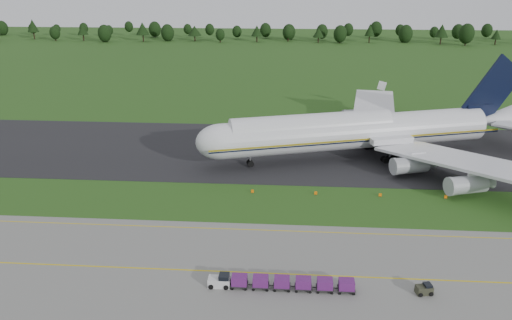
# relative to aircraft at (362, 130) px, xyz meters

# --- Properties ---
(ground) EXTENTS (600.00, 600.00, 0.00)m
(ground) POSITION_rel_aircraft_xyz_m (-20.28, -25.09, -6.12)
(ground) COLOR #224815
(ground) RESTS_ON ground
(taxiway) EXTENTS (300.00, 40.00, 0.08)m
(taxiway) POSITION_rel_aircraft_xyz_m (-20.28, 2.91, -6.08)
(taxiway) COLOR black
(taxiway) RESTS_ON ground
(apron_markings) EXTENTS (300.00, 30.20, 0.01)m
(apron_markings) POSITION_rel_aircraft_xyz_m (-20.28, -52.07, -6.05)
(apron_markings) COLOR gold
(apron_markings) RESTS_ON apron
(tree_line) EXTENTS (528.45, 23.08, 11.97)m
(tree_line) POSITION_rel_aircraft_xyz_m (-6.79, 194.47, -0.11)
(tree_line) COLOR black
(tree_line) RESTS_ON ground
(aircraft) EXTENTS (75.88, 71.03, 21.42)m
(aircraft) POSITION_rel_aircraft_xyz_m (0.00, 0.00, 0.00)
(aircraft) COLOR silver
(aircraft) RESTS_ON ground
(baggage_train) EXTENTS (18.71, 1.70, 1.63)m
(baggage_train) POSITION_rel_aircraft_xyz_m (-16.41, -50.43, -5.17)
(baggage_train) COLOR silver
(baggage_train) RESTS_ON apron
(utility_cart) EXTENTS (2.19, 1.56, 1.10)m
(utility_cart) POSITION_rel_aircraft_xyz_m (1.78, -50.23, -5.52)
(utility_cart) COLOR #2B2D1F
(utility_cart) RESTS_ON apron
(edge_markers) EXTENTS (35.31, 0.30, 0.60)m
(edge_markers) POSITION_rel_aircraft_xyz_m (-4.72, -20.84, -5.84)
(edge_markers) COLOR orange
(edge_markers) RESTS_ON ground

